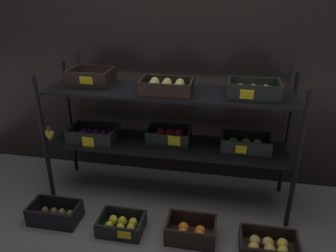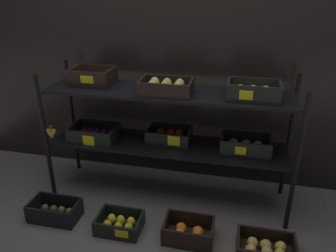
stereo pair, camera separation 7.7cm
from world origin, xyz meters
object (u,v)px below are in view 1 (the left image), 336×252
(crate_ground_kiwi, at_px, (55,214))
(crate_ground_lemon, at_px, (121,225))
(display_rack, at_px, (169,118))
(crate_ground_apple_gold, at_px, (268,246))
(crate_ground_orange, at_px, (191,232))

(crate_ground_kiwi, bearing_deg, crate_ground_lemon, -1.56)
(crate_ground_kiwi, xyz_separation_m, crate_ground_lemon, (0.51, -0.01, -0.00))
(display_rack, height_order, crate_ground_kiwi, display_rack)
(crate_ground_kiwi, bearing_deg, display_rack, 31.74)
(display_rack, distance_m, crate_ground_apple_gold, 1.10)
(crate_ground_apple_gold, bearing_deg, crate_ground_lemon, 179.12)
(crate_ground_orange, relative_size, crate_ground_apple_gold, 0.90)
(crate_ground_kiwi, relative_size, crate_ground_lemon, 1.15)
(crate_ground_apple_gold, bearing_deg, crate_ground_orange, 176.25)
(crate_ground_lemon, xyz_separation_m, crate_ground_orange, (0.49, 0.02, 0.01))
(crate_ground_kiwi, xyz_separation_m, crate_ground_apple_gold, (1.50, -0.03, -0.01))
(crate_ground_apple_gold, bearing_deg, crate_ground_kiwi, 178.89)
(crate_ground_lemon, bearing_deg, crate_ground_orange, 2.09)
(display_rack, relative_size, crate_ground_orange, 5.71)
(crate_ground_lemon, relative_size, crate_ground_apple_gold, 0.84)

